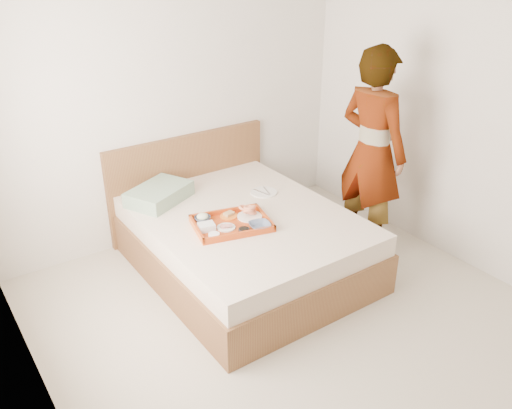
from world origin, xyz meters
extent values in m
cube|color=#BFB6A1|center=(0.00, 0.00, 0.00)|extent=(3.50, 4.00, 0.01)
cube|color=silver|center=(0.00, 2.00, 1.30)|extent=(3.50, 0.01, 2.60)
cube|color=silver|center=(-1.75, 0.00, 1.30)|extent=(0.01, 4.00, 2.60)
cube|color=silver|center=(1.75, 0.00, 1.30)|extent=(0.01, 4.00, 2.60)
cube|color=brown|center=(0.07, 1.00, 0.27)|extent=(1.65, 2.00, 0.53)
cube|color=brown|center=(0.07, 1.97, 0.47)|extent=(1.65, 0.06, 0.95)
cube|color=#8EB58D|center=(-0.39, 1.64, 0.60)|extent=(0.65, 0.57, 0.13)
cube|color=#CB5610|center=(-0.12, 0.89, 0.56)|extent=(0.68, 0.56, 0.05)
cylinder|color=white|center=(0.07, 0.91, 0.55)|extent=(0.25, 0.25, 0.01)
imported|color=#17264B|center=(0.03, 0.71, 0.57)|extent=(0.20, 0.20, 0.04)
cylinder|color=black|center=(-0.11, 0.73, 0.56)|extent=(0.10, 0.10, 0.03)
cylinder|color=white|center=(-0.19, 0.86, 0.55)|extent=(0.18, 0.18, 0.01)
cylinder|color=orange|center=(-0.07, 1.02, 0.55)|extent=(0.18, 0.18, 0.01)
imported|color=#17264B|center=(-0.28, 1.07, 0.57)|extent=(0.16, 0.16, 0.04)
cube|color=silver|center=(-0.33, 0.92, 0.57)|extent=(0.15, 0.13, 0.05)
cylinder|color=white|center=(-0.34, 0.79, 0.56)|extent=(0.10, 0.10, 0.03)
cylinder|color=white|center=(0.46, 1.25, 0.54)|extent=(0.27, 0.27, 0.01)
imported|color=silver|center=(1.22, 0.71, 0.93)|extent=(0.50, 0.71, 1.85)
camera|label=1|loc=(-2.09, -2.28, 2.57)|focal=37.27mm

